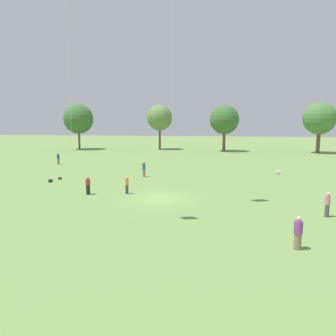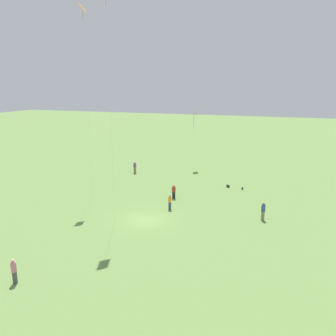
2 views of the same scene
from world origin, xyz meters
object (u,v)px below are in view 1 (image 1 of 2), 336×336
at_px(person_6, 58,159).
at_px(picnic_bag_1, 50,181).
at_px(person_0, 127,185).
at_px(person_7, 298,233).
at_px(person_2, 88,186).
at_px(person_5, 327,205).
at_px(dog_0, 278,172).
at_px(picnic_bag_2, 60,178).
at_px(person_1, 144,169).

xyz_separation_m(person_6, picnic_bag_1, (6.16, -14.53, -0.73)).
bearing_deg(picnic_bag_1, person_0, -24.49).
distance_m(person_0, person_7, 17.19).
height_order(person_7, picnic_bag_1, person_7).
bearing_deg(person_0, person_2, 79.95).
xyz_separation_m(person_5, dog_0, (0.14, 18.58, -0.53)).
relative_size(person_5, picnic_bag_2, 4.73).
bearing_deg(picnic_bag_2, dog_0, 14.69).
distance_m(person_2, person_5, 20.12).
distance_m(picnic_bag_1, picnic_bag_2, 1.89).
xyz_separation_m(person_1, person_7, (12.83, -21.35, -0.06)).
distance_m(person_5, person_7, 7.42).
bearing_deg(person_6, picnic_bag_2, 116.30).
height_order(person_6, picnic_bag_1, person_6).
distance_m(person_1, person_6, 18.45).
bearing_deg(person_5, person_7, -68.30).
distance_m(person_6, person_7, 42.12).
distance_m(dog_0, picnic_bag_2, 26.84).
bearing_deg(picnic_bag_1, person_6, 112.99).
bearing_deg(picnic_bag_1, person_7, -36.14).
xyz_separation_m(person_6, dog_0, (32.34, -5.85, -0.53)).
relative_size(person_1, dog_0, 2.69).
relative_size(person_0, picnic_bag_1, 3.71).
height_order(person_5, person_6, person_6).
bearing_deg(person_5, person_6, -166.50).
bearing_deg(picnic_bag_2, person_7, -39.40).
relative_size(person_2, person_7, 0.92).
bearing_deg(person_1, dog_0, 122.59).
height_order(person_7, dog_0, person_7).
height_order(person_5, person_7, person_7).
relative_size(person_5, person_7, 0.99).
distance_m(person_1, dog_0, 16.99).
bearing_deg(person_2, person_6, -0.07).
distance_m(person_2, picnic_bag_1, 8.37).
height_order(person_0, person_2, person_0).
relative_size(picnic_bag_1, picnic_bag_2, 1.19).
bearing_deg(person_0, person_5, -130.23).
bearing_deg(picnic_bag_2, person_5, -24.50).
xyz_separation_m(person_2, person_5, (19.58, -4.62, 0.08)).
bearing_deg(person_0, dog_0, -72.56).
relative_size(person_2, person_6, 0.92).
bearing_deg(person_0, person_7, -155.34).
bearing_deg(person_7, picnic_bag_1, 99.75).
relative_size(person_0, person_7, 0.92).
xyz_separation_m(person_1, picnic_bag_2, (-9.40, -3.09, -0.82)).
relative_size(person_0, picnic_bag_2, 4.43).
xyz_separation_m(person_5, person_7, (-3.60, -6.49, -0.01)).
relative_size(person_6, picnic_bag_1, 4.02).
xyz_separation_m(person_0, person_5, (16.06, -5.35, 0.05)).
height_order(person_2, dog_0, person_2).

